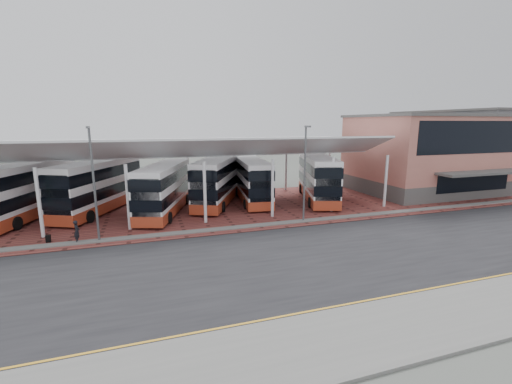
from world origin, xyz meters
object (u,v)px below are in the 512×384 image
bus_1 (99,186)px  pedestrian (77,232)px  bus_3 (218,181)px  bus_5 (318,178)px  terminal (432,153)px  bus_2 (165,189)px  bus_0 (27,191)px  bus_4 (252,180)px

bus_1 → pedestrian: bus_1 is taller
bus_3 → bus_5: 10.76m
terminal → bus_1: 37.91m
pedestrian → bus_2: bearing=-46.5°
bus_0 → pedestrian: size_ratio=7.53×
bus_0 → pedestrian: (5.11, -8.60, -1.61)m
terminal → bus_0: size_ratio=1.53×
bus_5 → pedestrian: 23.59m
bus_1 → bus_3: size_ratio=1.01×
bus_4 → pedestrian: 17.83m
terminal → bus_2: size_ratio=1.65×
terminal → bus_0: (-43.48, 1.06, -2.19)m
bus_5 → bus_1: bearing=-166.6°
bus_1 → bus_3: (11.30, -0.21, -0.04)m
bus_1 → terminal: bearing=23.5°
bus_2 → bus_5: bus_5 is taller
bus_2 → bus_5: size_ratio=0.95×
bus_1 → bus_4: size_ratio=1.05×
terminal → pedestrian: 39.30m
terminal → bus_2: (-31.98, -1.09, -2.36)m
bus_2 → bus_4: (9.13, 2.22, -0.03)m
bus_2 → bus_4: size_ratio=1.01×
bus_3 → bus_5: bus_5 is taller
terminal → pedestrian: size_ratio=11.54×
bus_0 → bus_5: bearing=14.6°
bus_0 → pedestrian: 10.13m
terminal → bus_4: terminal is taller
bus_3 → bus_0: bearing=-154.4°
bus_3 → bus_5: size_ratio=0.97×
bus_5 → terminal: bearing=20.4°
bus_2 → bus_5: bearing=20.8°
bus_3 → pedestrian: bearing=-118.5°
terminal → bus_5: size_ratio=1.56×
terminal → bus_5: 16.07m
bus_1 → bus_3: 11.30m
bus_1 → pedestrian: (-0.55, -8.98, -1.58)m
bus_0 → terminal: bearing=16.5°
bus_0 → pedestrian: bearing=-41.4°
bus_0 → bus_1: bearing=21.8°
bus_3 → pedestrian: (-11.86, -8.77, -1.54)m
bus_1 → bus_2: size_ratio=1.04×
bus_3 → bus_4: 3.67m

